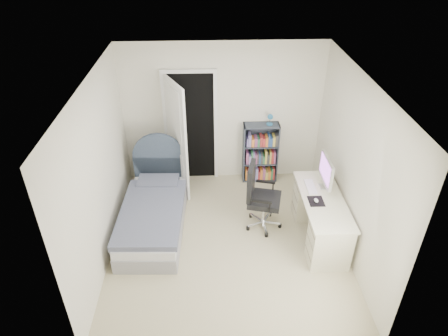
{
  "coord_description": "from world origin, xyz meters",
  "views": [
    {
      "loc": [
        -0.24,
        -4.45,
        4.15
      ],
      "look_at": [
        -0.04,
        0.27,
        1.14
      ],
      "focal_mm": 32.0,
      "sensor_mm": 36.0,
      "label": 1
    }
  ],
  "objects_px": {
    "bed": "(154,212)",
    "floor_lamp": "(180,158)",
    "desk": "(320,216)",
    "nightstand": "(162,167)",
    "office_chair": "(259,194)",
    "bookcase": "(261,155)"
  },
  "relations": [
    {
      "from": "nightstand",
      "to": "bookcase",
      "type": "bearing_deg",
      "value": 3.12
    },
    {
      "from": "office_chair",
      "to": "floor_lamp",
      "type": "bearing_deg",
      "value": 140.01
    },
    {
      "from": "bed",
      "to": "floor_lamp",
      "type": "bearing_deg",
      "value": 69.47
    },
    {
      "from": "floor_lamp",
      "to": "desk",
      "type": "distance_m",
      "value": 2.52
    },
    {
      "from": "office_chair",
      "to": "desk",
      "type": "bearing_deg",
      "value": -19.82
    },
    {
      "from": "bed",
      "to": "desk",
      "type": "xyz_separation_m",
      "value": [
        2.49,
        -0.36,
        0.13
      ]
    },
    {
      "from": "nightstand",
      "to": "bookcase",
      "type": "height_order",
      "value": "bookcase"
    },
    {
      "from": "desk",
      "to": "bed",
      "type": "bearing_deg",
      "value": 171.86
    },
    {
      "from": "bed",
      "to": "floor_lamp",
      "type": "relative_size",
      "value": 1.25
    },
    {
      "from": "bed",
      "to": "office_chair",
      "type": "distance_m",
      "value": 1.64
    },
    {
      "from": "bed",
      "to": "floor_lamp",
      "type": "distance_m",
      "value": 1.13
    },
    {
      "from": "nightstand",
      "to": "office_chair",
      "type": "bearing_deg",
      "value": -37.15
    },
    {
      "from": "nightstand",
      "to": "floor_lamp",
      "type": "xyz_separation_m",
      "value": [
        0.35,
        -0.17,
        0.28
      ]
    },
    {
      "from": "bookcase",
      "to": "floor_lamp",
      "type": "bearing_deg",
      "value": -169.44
    },
    {
      "from": "nightstand",
      "to": "desk",
      "type": "distance_m",
      "value": 2.9
    },
    {
      "from": "bed",
      "to": "desk",
      "type": "bearing_deg",
      "value": -8.14
    },
    {
      "from": "floor_lamp",
      "to": "bookcase",
      "type": "xyz_separation_m",
      "value": [
        1.41,
        0.26,
        -0.13
      ]
    },
    {
      "from": "bookcase",
      "to": "desk",
      "type": "relative_size",
      "value": 0.89
    },
    {
      "from": "floor_lamp",
      "to": "office_chair",
      "type": "relative_size",
      "value": 1.44
    },
    {
      "from": "bed",
      "to": "office_chair",
      "type": "relative_size",
      "value": 1.8
    },
    {
      "from": "bed",
      "to": "nightstand",
      "type": "height_order",
      "value": "bed"
    },
    {
      "from": "floor_lamp",
      "to": "desk",
      "type": "relative_size",
      "value": 1.06
    }
  ]
}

